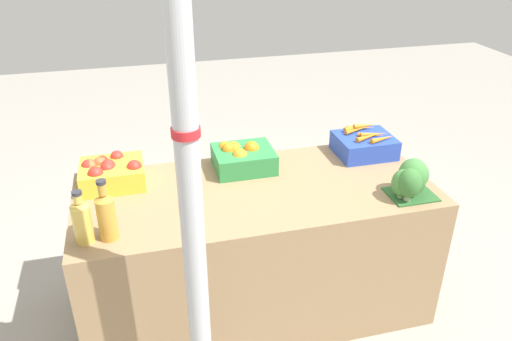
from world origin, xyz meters
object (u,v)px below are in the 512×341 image
object	(u,v)px
orange_crate	(242,157)
broccoli_pile	(412,179)
support_pole	(187,146)
carrot_crate	(364,144)
apple_crate	(110,172)
juice_bottle_golden	(82,221)
juice_bottle_amber	(106,215)

from	to	relation	value
orange_crate	broccoli_pile	world-z (taller)	broccoli_pile
support_pole	carrot_crate	xyz separation A→B (m)	(1.07, 0.85, -0.50)
carrot_crate	broccoli_pile	size ratio (longest dim) A/B	1.36
apple_crate	orange_crate	world-z (taller)	orange_crate
support_pole	orange_crate	size ratio (longest dim) A/B	8.47
support_pole	juice_bottle_golden	size ratio (longest dim) A/B	10.88
support_pole	apple_crate	bearing A→B (deg)	109.29
broccoli_pile	juice_bottle_amber	world-z (taller)	juice_bottle_amber
orange_crate	support_pole	bearing A→B (deg)	-113.50
carrot_crate	juice_bottle_golden	size ratio (longest dim) A/B	1.28
juice_bottle_golden	juice_bottle_amber	bearing A→B (deg)	0.00
support_pole	juice_bottle_amber	xyz separation A→B (m)	(-0.31, 0.38, -0.45)
apple_crate	juice_bottle_amber	xyz separation A→B (m)	(-0.01, -0.47, 0.05)
orange_crate	juice_bottle_amber	size ratio (longest dim) A/B	1.12
juice_bottle_golden	support_pole	bearing A→B (deg)	-43.42
orange_crate	broccoli_pile	size ratio (longest dim) A/B	1.36
orange_crate	apple_crate	bearing A→B (deg)	-179.78
orange_crate	juice_bottle_golden	bearing A→B (deg)	-148.60
orange_crate	juice_bottle_amber	world-z (taller)	juice_bottle_amber
carrot_crate	juice_bottle_amber	world-z (taller)	juice_bottle_amber
orange_crate	carrot_crate	bearing A→B (deg)	-0.19
support_pole	broccoli_pile	bearing A→B (deg)	19.19
carrot_crate	juice_bottle_golden	xyz separation A→B (m)	(-1.47, -0.47, 0.04)
support_pole	apple_crate	size ratio (longest dim) A/B	8.47
juice_bottle_amber	broccoli_pile	bearing A→B (deg)	-0.30
carrot_crate	apple_crate	bearing A→B (deg)	-179.99
apple_crate	orange_crate	size ratio (longest dim) A/B	1.00
juice_bottle_amber	apple_crate	bearing A→B (deg)	88.97
apple_crate	broccoli_pile	distance (m)	1.46
juice_bottle_golden	juice_bottle_amber	distance (m)	0.10
support_pole	juice_bottle_amber	size ratio (longest dim) A/B	9.47
orange_crate	juice_bottle_amber	xyz separation A→B (m)	(-0.68, -0.47, 0.05)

